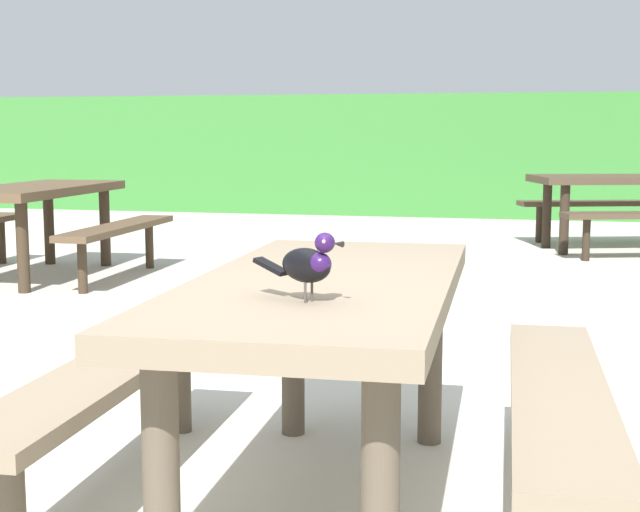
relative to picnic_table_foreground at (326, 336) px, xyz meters
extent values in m
cube|color=#387A33|center=(-0.02, 10.66, 0.28)|extent=(28.00, 1.52, 1.67)
cube|color=#84725B|center=(0.00, 0.00, 0.15)|extent=(0.83, 1.83, 0.07)
cylinder|color=brown|center=(-0.24, -0.71, -0.22)|extent=(0.09, 0.09, 0.67)
cylinder|color=brown|center=(0.29, -0.69, -0.22)|extent=(0.09, 0.09, 0.67)
cylinder|color=brown|center=(-0.29, 0.69, -0.22)|extent=(0.09, 0.09, 0.67)
cylinder|color=brown|center=(0.24, 0.71, -0.22)|extent=(0.09, 0.09, 0.67)
cube|color=#84725B|center=(-0.70, -0.03, -0.14)|extent=(0.35, 1.72, 0.05)
cylinder|color=brown|center=(-0.72, 0.61, -0.36)|extent=(0.07, 0.07, 0.39)
cube|color=#84725B|center=(0.70, 0.03, -0.14)|extent=(0.35, 1.72, 0.05)
cylinder|color=brown|center=(0.67, 0.67, -0.36)|extent=(0.07, 0.07, 0.39)
ellipsoid|color=black|center=(0.05, -0.42, 0.28)|extent=(0.17, 0.12, 0.09)
ellipsoid|color=#2D144C|center=(0.09, -0.44, 0.29)|extent=(0.09, 0.08, 0.06)
sphere|color=#2D144C|center=(0.10, -0.44, 0.34)|extent=(0.05, 0.05, 0.05)
sphere|color=#EAE08C|center=(0.12, -0.43, 0.35)|extent=(0.01, 0.01, 0.01)
sphere|color=#EAE08C|center=(0.11, -0.47, 0.35)|extent=(0.01, 0.01, 0.01)
cone|color=black|center=(0.14, -0.46, 0.34)|extent=(0.03, 0.03, 0.02)
cube|color=black|center=(-0.06, -0.37, 0.27)|extent=(0.10, 0.07, 0.04)
cylinder|color=#47423D|center=(0.06, -0.41, 0.21)|extent=(0.01, 0.01, 0.05)
cylinder|color=#47423D|center=(0.05, -0.43, 0.21)|extent=(0.01, 0.01, 0.05)
cube|color=brown|center=(-3.34, 4.00, 0.15)|extent=(0.82, 1.83, 0.07)
cylinder|color=#382B1D|center=(-3.05, 3.31, -0.22)|extent=(0.09, 0.09, 0.67)
cylinder|color=#382B1D|center=(-3.63, 4.69, -0.22)|extent=(0.09, 0.09, 0.67)
cylinder|color=#382B1D|center=(-3.10, 4.71, -0.22)|extent=(0.09, 0.09, 0.67)
cylinder|color=#382B1D|center=(-4.06, 4.62, -0.36)|extent=(0.07, 0.07, 0.39)
cube|color=brown|center=(-2.64, 4.02, -0.14)|extent=(0.34, 1.72, 0.05)
cylinder|color=#382B1D|center=(-2.62, 3.38, -0.36)|extent=(0.07, 0.07, 0.39)
cylinder|color=#382B1D|center=(-2.66, 4.66, -0.36)|extent=(0.07, 0.07, 0.39)
cube|color=#473828|center=(1.41, 6.88, 0.15)|extent=(1.95, 1.27, 0.07)
cylinder|color=#2E241A|center=(0.82, 6.41, -0.22)|extent=(0.09, 0.09, 0.67)
cylinder|color=#2E241A|center=(0.66, 6.92, -0.22)|extent=(0.09, 0.09, 0.67)
cylinder|color=#2E241A|center=(1.02, 6.02, -0.36)|extent=(0.07, 0.07, 0.39)
cube|color=#473828|center=(1.20, 7.55, -0.14)|extent=(1.71, 0.79, 0.05)
cylinder|color=#2E241A|center=(0.59, 7.35, -0.36)|extent=(0.07, 0.07, 0.39)
camera|label=1|loc=(0.64, -2.71, 0.62)|focal=52.22mm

